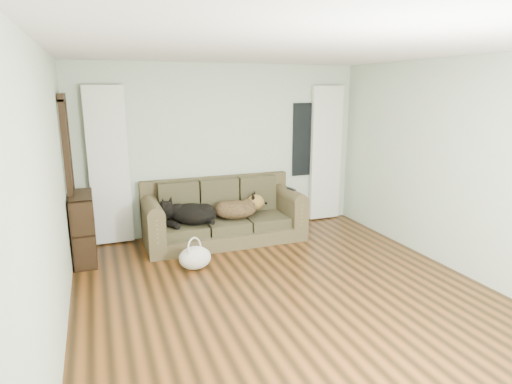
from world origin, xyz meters
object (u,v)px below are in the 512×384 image
object	(u,v)px
sofa	(224,211)
bookshelf	(83,225)
tote_bag	(195,257)
dog_shepherd	(238,208)
dog_black_lab	(190,215)

from	to	relation	value
sofa	bookshelf	bearing A→B (deg)	-176.55
bookshelf	sofa	bearing A→B (deg)	1.35
tote_bag	bookshelf	distance (m)	1.54
sofa	dog_shepherd	size ratio (longest dim) A/B	3.54
dog_black_lab	sofa	bearing A→B (deg)	45.75
dog_black_lab	tote_bag	bearing A→B (deg)	-61.56
tote_bag	bookshelf	bearing A→B (deg)	149.18
sofa	dog_black_lab	world-z (taller)	sofa
tote_bag	dog_shepherd	bearing A→B (deg)	44.71
dog_black_lab	tote_bag	size ratio (longest dim) A/B	1.71
tote_bag	dog_black_lab	bearing A→B (deg)	81.61
sofa	dog_black_lab	xyz separation A→B (m)	(-0.54, -0.08, 0.03)
sofa	tote_bag	distance (m)	1.14
dog_black_lab	tote_bag	distance (m)	0.87
dog_black_lab	bookshelf	size ratio (longest dim) A/B	0.77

